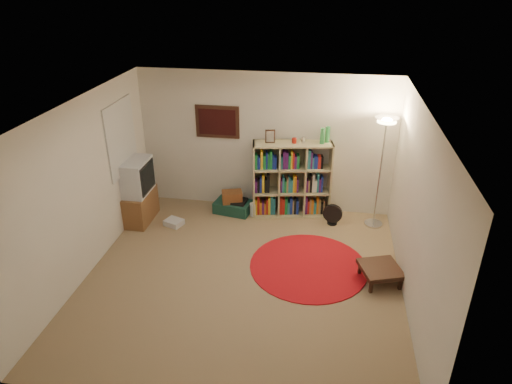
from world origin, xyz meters
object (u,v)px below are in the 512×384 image
bookshelf (290,180)px  tv_stand (134,192)px  floor_fan (333,215)px  side_table (380,270)px  floor_lamp (385,137)px  suitcase (233,207)px

bookshelf → tv_stand: bearing=-176.1°
floor_fan → bookshelf: bearing=167.4°
floor_fan → side_table: bearing=-58.4°
floor_fan → side_table: (0.69, -1.52, 0.01)m
floor_lamp → side_table: 2.15m
suitcase → bookshelf: bearing=17.3°
bookshelf → floor_fan: 0.95m
floor_lamp → tv_stand: floor_lamp is taller
bookshelf → suitcase: size_ratio=2.30×
tv_stand → side_table: (4.10, -1.14, -0.34)m
floor_fan → suitcase: 1.81m
floor_fan → suitcase: bearing=-177.9°
suitcase → side_table: (2.48, -1.69, 0.10)m
tv_stand → side_table: bearing=-15.5°
suitcase → tv_stand: bearing=-150.3°
tv_stand → suitcase: (1.62, 0.55, -0.45)m
bookshelf → suitcase: 1.17m
bookshelf → side_table: (1.46, -1.81, -0.45)m
floor_lamp → suitcase: (-2.51, 0.06, -1.50)m
floor_lamp → floor_fan: (-0.71, -0.10, -1.41)m
floor_fan → tv_stand: tv_stand is taller
floor_fan → tv_stand: (-3.42, -0.39, 0.36)m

